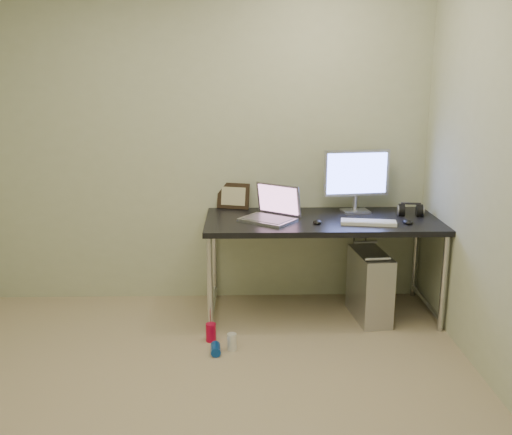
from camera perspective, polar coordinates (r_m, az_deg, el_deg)
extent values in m
plane|color=tan|center=(3.26, -6.76, -19.25)|extent=(3.50, 3.50, 0.00)
cube|color=beige|center=(4.50, -5.18, 7.17)|extent=(3.50, 0.02, 2.50)
cube|color=black|center=(4.26, 6.63, -0.39)|extent=(1.73, 0.76, 0.04)
cylinder|color=silver|center=(4.02, -4.66, -6.85)|extent=(0.04, 0.04, 0.71)
cylinder|color=silver|center=(4.65, -4.20, -3.89)|extent=(0.04, 0.04, 0.71)
cylinder|color=silver|center=(4.25, 18.25, -6.34)|extent=(0.04, 0.04, 0.71)
cylinder|color=silver|center=(4.86, 15.64, -3.61)|extent=(0.04, 0.04, 0.71)
cylinder|color=silver|center=(4.43, -4.34, -8.62)|extent=(0.04, 0.68, 0.04)
cylinder|color=silver|center=(4.64, 16.61, -8.10)|extent=(0.04, 0.68, 0.04)
cube|color=#B2B1B6|center=(4.38, 11.28, -6.68)|extent=(0.27, 0.51, 0.51)
cylinder|color=#B7B8C0|center=(4.10, 12.08, -4.06)|extent=(0.18, 0.04, 0.02)
cylinder|color=#B7B8C0|center=(4.48, 10.89, -2.44)|extent=(0.18, 0.04, 0.02)
cylinder|color=black|center=(4.71, 9.67, -3.26)|extent=(0.01, 0.16, 0.69)
cylinder|color=black|center=(4.71, 10.79, -3.55)|extent=(0.02, 0.11, 0.71)
cylinder|color=red|center=(4.01, -4.53, -11.38)|extent=(0.08, 0.08, 0.13)
cylinder|color=white|center=(3.89, -2.43, -12.32)|extent=(0.08, 0.08, 0.12)
cylinder|color=#0D40A0|center=(3.86, -4.06, -13.00)|extent=(0.07, 0.12, 0.06)
cube|color=#B7B8C0|center=(4.16, 1.16, -0.24)|extent=(0.45, 0.43, 0.02)
cube|color=slate|center=(4.15, 1.16, -0.08)|extent=(0.39, 0.37, 0.00)
cube|color=#92939B|center=(4.25, 2.26, 1.82)|extent=(0.33, 0.26, 0.24)
cube|color=#7F4F6D|center=(4.24, 2.26, 1.80)|extent=(0.29, 0.23, 0.20)
cube|color=#B7B8C0|center=(4.50, 9.89, 0.65)|extent=(0.22, 0.18, 0.02)
cylinder|color=#B7B8C0|center=(4.51, 9.88, 1.49)|extent=(0.03, 0.03, 0.11)
cube|color=#B7B8C0|center=(4.45, 10.03, 4.41)|extent=(0.52, 0.10, 0.36)
cube|color=#5F74FF|center=(4.43, 10.08, 4.36)|extent=(0.47, 0.07, 0.31)
cube|color=white|center=(4.15, 11.18, -0.48)|extent=(0.41, 0.19, 0.02)
ellipsoid|color=black|center=(4.23, 14.94, -0.32)|extent=(0.08, 0.11, 0.04)
ellipsoid|color=black|center=(4.12, 6.15, -0.35)|extent=(0.08, 0.11, 0.03)
cylinder|color=black|center=(4.46, 14.36, 0.60)|extent=(0.06, 0.12, 0.11)
cylinder|color=black|center=(4.50, 16.00, 0.61)|extent=(0.06, 0.12, 0.11)
cube|color=black|center=(4.47, 15.23, 1.36)|extent=(0.15, 0.04, 0.01)
cube|color=black|center=(4.53, -2.28, 2.17)|extent=(0.27, 0.14, 0.21)
cylinder|color=silver|center=(4.46, 0.76, 1.22)|extent=(0.01, 0.01, 0.09)
cylinder|color=white|center=(4.45, 0.76, 1.89)|extent=(0.05, 0.04, 0.04)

